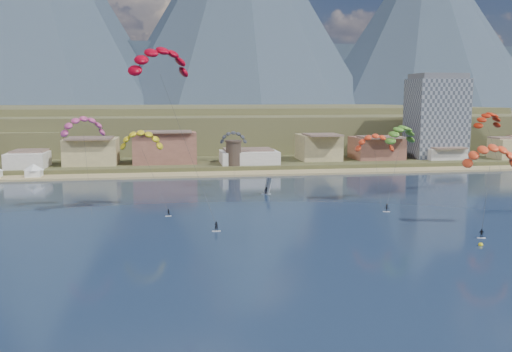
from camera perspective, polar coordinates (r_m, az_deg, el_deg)
The scene contains 18 objects.
ground at distance 75.57m, azimuth 3.79°, elevation -10.95°, with size 2400.00×2400.00×0.00m, color black.
beach at distance 178.06m, azimuth -3.65°, elevation 0.21°, with size 2200.00×12.00×0.90m.
land at distance 630.36m, azimuth -7.42°, elevation 5.78°, with size 2200.00×900.00×4.00m.
foothills at distance 304.95m, azimuth -1.62°, elevation 5.16°, with size 940.00×210.00×18.00m.
mountain_ridge at distance 902.12m, azimuth -9.01°, elevation 16.00°, with size 2060.00×480.00×400.00m.
town at distance 193.92m, azimuth -15.98°, elevation 2.86°, with size 400.00×24.00×12.00m.
apartment_tower at distance 221.99m, azimuth 18.28°, elevation 5.93°, with size 20.00×16.00×32.00m.
watchtower at distance 185.75m, azimuth -2.36°, elevation 2.44°, with size 5.82×5.82×8.60m.
kitesurfer_red at distance 112.60m, azimuth -10.01°, elevation 12.08°, with size 17.81×18.56×36.99m.
kitesurfer_yellow at distance 125.98m, azimuth -11.87°, elevation 3.99°, with size 11.55×13.81×20.16m.
kitesurfer_orange at distance 114.04m, azimuth 23.29°, elevation 2.29°, with size 12.71×12.54×18.34m.
kitesurfer_green at distance 134.00m, azimuth 14.86°, elevation 4.43°, with size 13.38×15.63×20.88m.
distant_kite_pink at distance 125.60m, azimuth -17.58°, elevation 5.28°, with size 10.62×7.66×22.29m.
distant_kite_dark at distance 150.26m, azimuth -2.37°, elevation 4.25°, with size 8.03×6.01×17.32m.
distant_kite_orange at distance 132.48m, azimuth 12.31°, elevation 3.71°, with size 10.17×6.75×18.14m.
distant_kite_red at distance 155.26m, azimuth 23.06°, elevation 5.62°, with size 9.94×7.40×22.48m.
windsurfer at distance 141.62m, azimuth 1.14°, elevation -1.37°, with size 2.49×2.75×4.27m.
buoy at distance 100.43m, azimuth 22.38°, elevation -6.65°, with size 0.78×0.78×0.78m.
Camera 1 is at (-15.78, -69.68, 24.63)m, focal length 38.36 mm.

